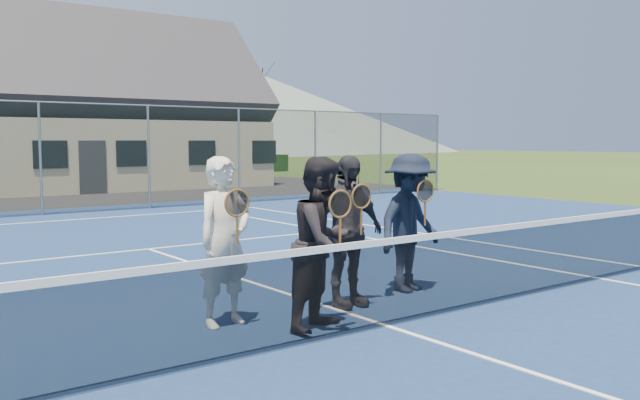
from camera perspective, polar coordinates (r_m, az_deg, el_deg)
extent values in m
cube|color=navy|center=(7.33, 5.69, -10.64)|extent=(30.00, 30.00, 0.02)
cone|color=slate|center=(103.61, -23.14, 9.60)|extent=(120.00, 120.00, 22.00)
cone|color=#57685D|center=(116.78, -6.00, 7.44)|extent=(90.00, 90.00, 14.00)
cube|color=white|center=(17.84, -21.04, -1.63)|extent=(10.97, 0.06, 0.01)
cube|color=white|center=(10.48, 22.63, -6.15)|extent=(0.06, 23.77, 0.01)
cube|color=white|center=(12.69, -14.26, -4.02)|extent=(8.23, 0.06, 0.01)
cube|color=white|center=(7.32, 5.69, -10.52)|extent=(0.06, 12.80, 0.01)
cube|color=black|center=(7.21, 5.72, -7.04)|extent=(11.60, 0.02, 0.88)
cube|color=white|center=(7.13, 5.75, -3.50)|extent=(11.60, 0.03, 0.07)
cylinder|color=slate|center=(19.30, -22.48, 3.19)|extent=(0.07, 0.07, 3.00)
cylinder|color=slate|center=(20.25, -14.22, 3.49)|extent=(0.07, 0.07, 3.00)
cylinder|color=slate|center=(21.58, -6.84, 3.69)|extent=(0.07, 0.07, 3.00)
cylinder|color=slate|center=(23.23, -0.40, 3.81)|extent=(0.07, 0.07, 3.00)
cylinder|color=slate|center=(25.12, 5.13, 3.88)|extent=(0.07, 0.07, 3.00)
cylinder|color=slate|center=(27.22, 9.85, 3.91)|extent=(0.07, 0.07, 3.00)
cube|color=black|center=(19.30, -22.48, 3.19)|extent=(30.00, 0.03, 3.00)
cylinder|color=slate|center=(19.32, -22.63, 7.64)|extent=(30.00, 0.04, 0.04)
cube|color=beige|center=(30.49, -20.09, 3.60)|extent=(15.00, 8.00, 2.80)
pyramid|color=#2D2D33|center=(30.70, -20.33, 11.56)|extent=(15.60, 8.20, 4.10)
cube|color=#2D2D33|center=(26.52, -18.59, 2.62)|extent=(1.00, 0.06, 2.00)
cube|color=black|center=(26.07, -21.76, 3.59)|extent=(1.20, 0.06, 1.00)
cube|color=black|center=(27.01, -15.59, 3.80)|extent=(1.20, 0.06, 1.00)
cube|color=black|center=(28.23, -9.90, 3.95)|extent=(1.20, 0.06, 1.00)
cube|color=black|center=(29.71, -4.72, 4.06)|extent=(1.20, 0.06, 1.00)
cylinder|color=#352413|center=(41.72, -13.11, 4.79)|extent=(0.22, 0.22, 3.85)
cylinder|color=#322012|center=(44.47, -5.99, 4.90)|extent=(0.22, 0.22, 3.85)
imported|color=silver|center=(7.24, -8.04, -3.48)|extent=(0.71, 0.52, 1.80)
torus|color=brown|center=(6.95, -7.01, -0.25)|extent=(0.29, 0.02, 0.29)
cylinder|color=black|center=(6.95, -7.01, -0.25)|extent=(0.25, 0.00, 0.25)
cylinder|color=brown|center=(6.98, -6.99, -2.53)|extent=(0.03, 0.03, 0.32)
imported|color=black|center=(7.05, 0.33, -3.66)|extent=(1.07, 0.97, 1.80)
torus|color=brown|center=(6.79, 1.71, -0.34)|extent=(0.29, 0.02, 0.29)
cylinder|color=black|center=(6.79, 1.71, -0.34)|extent=(0.25, 0.00, 0.25)
cylinder|color=brown|center=(6.82, 1.70, -2.68)|extent=(0.03, 0.03, 0.32)
imported|color=#27262C|center=(7.97, 2.24, -2.65)|extent=(1.06, 0.45, 1.80)
torus|color=brown|center=(7.72, 3.51, 0.30)|extent=(0.29, 0.02, 0.29)
cylinder|color=black|center=(7.72, 3.51, 0.30)|extent=(0.25, 0.00, 0.25)
cylinder|color=brown|center=(7.75, 3.50, -1.76)|extent=(0.03, 0.03, 0.32)
imported|color=black|center=(8.88, 7.58, -1.91)|extent=(1.27, 0.88, 1.80)
torus|color=brown|center=(8.65, 8.86, 0.75)|extent=(0.29, 0.02, 0.29)
cylinder|color=black|center=(8.65, 8.86, 0.75)|extent=(0.25, 0.00, 0.25)
cylinder|color=brown|center=(8.67, 8.84, -1.09)|extent=(0.03, 0.03, 0.32)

